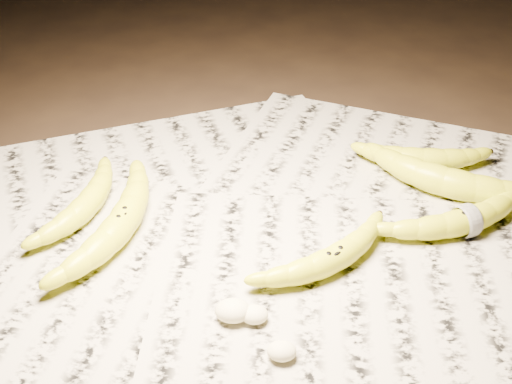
{
  "coord_description": "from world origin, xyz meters",
  "views": [
    {
      "loc": [
        -0.0,
        -0.7,
        0.57
      ],
      "look_at": [
        -0.02,
        0.01,
        0.05
      ],
      "focal_mm": 50.0,
      "sensor_mm": 36.0,
      "label": 1
    }
  ],
  "objects_px": {
    "banana_center": "(333,257)",
    "banana_upper_a": "(446,179)",
    "banana_taped": "(467,218)",
    "banana_left_b": "(86,202)",
    "banana_upper_b": "(423,157)",
    "banana_left_a": "(121,221)"
  },
  "relations": [
    {
      "from": "banana_taped",
      "to": "banana_center",
      "type": "bearing_deg",
      "value": 179.08
    },
    {
      "from": "banana_center",
      "to": "banana_upper_a",
      "type": "xyz_separation_m",
      "value": [
        0.16,
        0.16,
        0.0
      ]
    },
    {
      "from": "banana_upper_a",
      "to": "banana_upper_b",
      "type": "relative_size",
      "value": 1.28
    },
    {
      "from": "banana_taped",
      "to": "banana_upper_a",
      "type": "xyz_separation_m",
      "value": [
        -0.01,
        0.08,
        0.0
      ]
    },
    {
      "from": "banana_taped",
      "to": "banana_left_b",
      "type": "bearing_deg",
      "value": 152.39
    },
    {
      "from": "banana_center",
      "to": "banana_upper_a",
      "type": "distance_m",
      "value": 0.22
    },
    {
      "from": "banana_left_b",
      "to": "banana_upper_a",
      "type": "distance_m",
      "value": 0.47
    },
    {
      "from": "banana_left_a",
      "to": "banana_left_b",
      "type": "bearing_deg",
      "value": 66.29
    },
    {
      "from": "banana_taped",
      "to": "banana_upper_b",
      "type": "distance_m",
      "value": 0.14
    },
    {
      "from": "banana_left_b",
      "to": "banana_upper_a",
      "type": "relative_size",
      "value": 0.8
    },
    {
      "from": "banana_left_b",
      "to": "banana_left_a",
      "type": "bearing_deg",
      "value": -110.65
    },
    {
      "from": "banana_upper_a",
      "to": "banana_upper_b",
      "type": "height_order",
      "value": "banana_upper_a"
    },
    {
      "from": "banana_center",
      "to": "banana_upper_b",
      "type": "distance_m",
      "value": 0.26
    },
    {
      "from": "banana_center",
      "to": "banana_upper_a",
      "type": "height_order",
      "value": "banana_upper_a"
    },
    {
      "from": "banana_left_b",
      "to": "banana_center",
      "type": "distance_m",
      "value": 0.32
    },
    {
      "from": "banana_left_b",
      "to": "banana_upper_a",
      "type": "xyz_separation_m",
      "value": [
        0.47,
        0.06,
        0.0
      ]
    },
    {
      "from": "banana_upper_a",
      "to": "banana_taped",
      "type": "bearing_deg",
      "value": -55.57
    },
    {
      "from": "banana_upper_a",
      "to": "banana_upper_b",
      "type": "xyz_separation_m",
      "value": [
        -0.02,
        0.06,
        -0.0
      ]
    },
    {
      "from": "banana_left_b",
      "to": "banana_center",
      "type": "relative_size",
      "value": 0.95
    },
    {
      "from": "banana_left_b",
      "to": "banana_taped",
      "type": "xyz_separation_m",
      "value": [
        0.48,
        -0.02,
        0.0
      ]
    },
    {
      "from": "banana_left_a",
      "to": "banana_upper_b",
      "type": "height_order",
      "value": "banana_left_a"
    },
    {
      "from": "banana_taped",
      "to": "banana_left_a",
      "type": "bearing_deg",
      "value": 157.69
    }
  ]
}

